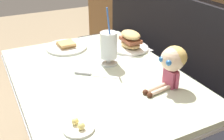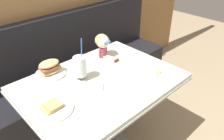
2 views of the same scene
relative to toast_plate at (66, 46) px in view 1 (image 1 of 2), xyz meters
The scene contains 8 objects.
booth_bench 0.89m from the toast_plate, 58.30° to the left, with size 2.60×0.48×1.00m.
diner_table 0.46m from the toast_plate, ahead, with size 1.11×0.81×0.74m.
toast_plate is the anchor object (origin of this frame).
milkshake_glass 0.35m from the toast_plate, 23.73° to the left, with size 0.10×0.10×0.32m.
sandwich_plate 0.39m from the toast_plate, 60.96° to the left, with size 0.23×0.23×0.12m.
butter_saucer 0.78m from the toast_plate, 14.97° to the right, with size 0.12×0.12×0.04m.
butter_knife 0.38m from the toast_plate, ahead, with size 0.16×0.19×0.01m.
seated_doll 0.73m from the toast_plate, 23.76° to the left, with size 0.13×0.23×0.20m.
Camera 1 is at (1.12, -0.30, 1.40)m, focal length 44.13 mm.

